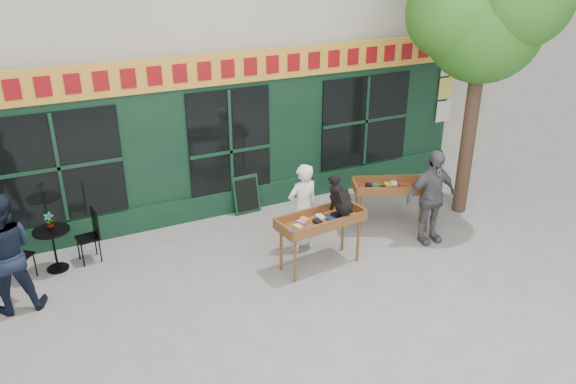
# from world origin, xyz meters

# --- Properties ---
(ground) EXTENTS (80.00, 80.00, 0.00)m
(ground) POSITION_xyz_m (0.00, 0.00, 0.00)
(ground) COLOR slate
(ground) RESTS_ON ground
(street_tree) EXTENTS (3.05, 2.90, 5.60)m
(street_tree) POSITION_xyz_m (4.34, 0.36, 4.11)
(street_tree) COLOR #382619
(street_tree) RESTS_ON ground
(book_cart_center) EXTENTS (1.55, 0.76, 0.99)m
(book_cart_center) POSITION_xyz_m (0.58, -0.34, 0.82)
(book_cart_center) COLOR brown
(book_cart_center) RESTS_ON ground
(dog) EXTENTS (0.39, 0.63, 0.60)m
(dog) POSITION_xyz_m (0.93, -0.39, 1.29)
(dog) COLOR black
(dog) RESTS_ON book_cart_center
(woman) EXTENTS (0.64, 0.45, 1.66)m
(woman) POSITION_xyz_m (0.58, 0.31, 0.83)
(woman) COLOR white
(woman) RESTS_ON ground
(book_cart_right) EXTENTS (1.62, 1.16, 0.99)m
(book_cart_right) POSITION_xyz_m (2.53, 0.29, 0.82)
(book_cart_right) COLOR brown
(book_cart_right) RESTS_ON ground
(man_right) EXTENTS (1.07, 0.49, 1.79)m
(man_right) POSITION_xyz_m (2.83, -0.46, 0.90)
(man_right) COLOR #515055
(man_right) RESTS_ON ground
(bistro_table) EXTENTS (0.60, 0.60, 0.76)m
(bistro_table) POSITION_xyz_m (-3.52, 1.55, 0.54)
(bistro_table) COLOR black
(bistro_table) RESTS_ON ground
(bistro_chair_left) EXTENTS (0.51, 0.51, 0.95)m
(bistro_chair_left) POSITION_xyz_m (-4.14, 1.51, 0.56)
(bistro_chair_left) COLOR black
(bistro_chair_left) RESTS_ON ground
(bistro_chair_right) EXTENTS (0.40, 0.40, 0.95)m
(bistro_chair_right) POSITION_xyz_m (-2.88, 1.61, 0.56)
(bistro_chair_right) COLOR black
(bistro_chair_right) RESTS_ON ground
(potted_plant) EXTENTS (0.20, 0.17, 0.31)m
(potted_plant) POSITION_xyz_m (-3.52, 1.55, 0.92)
(potted_plant) COLOR gray
(potted_plant) RESTS_ON bistro_table
(man_left) EXTENTS (0.97, 0.78, 1.91)m
(man_left) POSITION_xyz_m (-4.22, 0.65, 0.96)
(man_left) COLOR black
(man_left) RESTS_ON ground
(chalkboard) EXTENTS (0.57, 0.21, 0.79)m
(chalkboard) POSITION_xyz_m (0.27, 2.19, 0.40)
(chalkboard) COLOR black
(chalkboard) RESTS_ON ground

